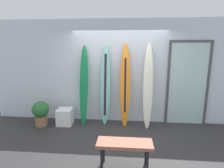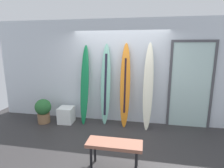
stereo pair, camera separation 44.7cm
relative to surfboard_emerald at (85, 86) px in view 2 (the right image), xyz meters
The scene contains 10 objects.
ground 1.70m from the surfboard_emerald, 45.35° to the right, with size 8.00×8.00×0.04m, color #2F2C2D.
wall_back 1.05m from the surfboard_emerald, 21.39° to the left, with size 7.20×0.20×2.80m, color silver.
surfboard_emerald is the anchor object (origin of this frame).
surfboard_seafoam 0.57m from the surfboard_emerald, ahead, with size 0.28×0.34×2.16m.
surfboard_sunset 1.10m from the surfboard_emerald, ahead, with size 0.27×0.43×2.18m.
surfboard_ivory 1.69m from the surfboard_emerald, ahead, with size 0.27×0.50×2.19m.
display_block_left 0.99m from the surfboard_emerald, 166.45° to the right, with size 0.41×0.41×0.44m.
glass_door 2.76m from the surfboard_emerald, ahead, with size 1.08×0.06×2.25m.
potted_plant 1.34m from the surfboard_emerald, 167.76° to the right, with size 0.44×0.44×0.67m.
bench 2.20m from the surfboard_emerald, 57.73° to the right, with size 0.96×0.35×0.49m.
Camera 2 is at (0.67, -3.62, 2.11)m, focal length 29.00 mm.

